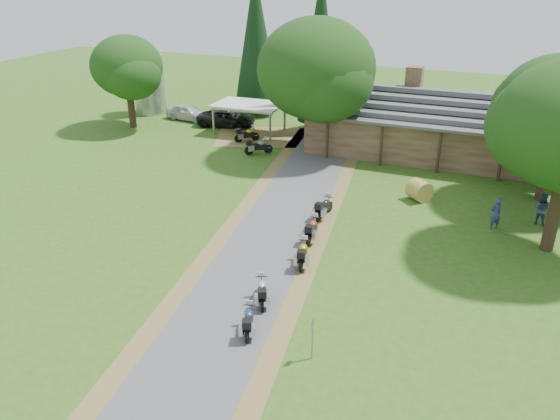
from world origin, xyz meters
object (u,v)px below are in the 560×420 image
at_px(silo, 149,82).
at_px(motorcycle_carport_a, 247,134).
at_px(car_dark_suv, 226,114).
at_px(motorcycle_row_c, 303,252).
at_px(motorcycle_row_e, 324,206).
at_px(motorcycle_carport_b, 259,146).
at_px(carport, 249,118).
at_px(car_white_sedan, 188,110).
at_px(motorcycle_row_b, 262,290).
at_px(motorcycle_row_a, 249,320).
at_px(lodge, 449,122).
at_px(hay_bale, 419,190).
at_px(motorcycle_row_d, 312,228).

distance_m(silo, motorcycle_carport_a, 13.77).
relative_size(car_dark_suv, motorcycle_row_c, 3.02).
bearing_deg(motorcycle_row_e, motorcycle_carport_b, 49.37).
relative_size(carport, car_dark_suv, 1.03).
height_order(motorcycle_row_e, motorcycle_carport_b, motorcycle_carport_b).
xyz_separation_m(car_white_sedan, motorcycle_row_b, (18.44, -24.59, -0.32)).
relative_size(car_white_sedan, motorcycle_carport_a, 2.93).
bearing_deg(motorcycle_row_b, motorcycle_row_a, 164.28).
relative_size(car_dark_suv, motorcycle_row_b, 3.22).
height_order(lodge, motorcycle_row_b, lodge).
relative_size(motorcycle_row_c, motorcycle_row_e, 1.00).
bearing_deg(hay_bale, motorcycle_row_e, -135.77).
bearing_deg(car_dark_suv, motorcycle_row_b, -161.08).
height_order(lodge, silo, silo).
distance_m(silo, motorcycle_row_e, 28.24).
height_order(carport, motorcycle_row_a, carport).
height_order(motorcycle_row_b, motorcycle_row_d, motorcycle_row_d).
distance_m(motorcycle_row_e, hay_bale, 6.47).
height_order(car_dark_suv, motorcycle_row_d, car_dark_suv).
xyz_separation_m(motorcycle_row_b, hay_bale, (4.40, 13.78, 0.05)).
xyz_separation_m(lodge, motorcycle_row_d, (-4.73, -17.19, -1.82)).
xyz_separation_m(silo, motorcycle_row_d, (23.23, -19.22, -2.33)).
bearing_deg(motorcycle_row_a, motorcycle_row_d, -18.27).
bearing_deg(motorcycle_row_b, motorcycle_row_e, -23.96).
xyz_separation_m(motorcycle_row_b, motorcycle_row_d, (0.05, 6.35, 0.04)).
bearing_deg(motorcycle_row_e, motorcycle_carport_a, 48.96).
relative_size(motorcycle_row_d, hay_bale, 1.45).
height_order(silo, motorcycle_row_e, silo).
distance_m(lodge, motorcycle_row_c, 20.36).
distance_m(motorcycle_carport_a, motorcycle_carport_b, 3.37).
relative_size(silo, motorcycle_row_c, 3.22).
bearing_deg(motorcycle_row_e, motorcycle_row_a, -170.31).
bearing_deg(lodge, motorcycle_row_a, -99.78).
distance_m(silo, motorcycle_row_c, 32.31).
distance_m(lodge, motorcycle_carport_b, 14.33).
bearing_deg(motorcycle_carport_a, motorcycle_row_b, -108.78).
bearing_deg(carport, motorcycle_row_e, -51.71).
bearing_deg(motorcycle_row_e, lodge, -12.65).
bearing_deg(car_dark_suv, lodge, -103.31).
relative_size(motorcycle_row_c, motorcycle_row_d, 0.99).
bearing_deg(motorcycle_row_c, hay_bale, -34.84).
bearing_deg(motorcycle_carport_a, silo, 112.74).
bearing_deg(motorcycle_row_a, lodge, -30.14).
distance_m(lodge, car_white_sedan, 23.29).
bearing_deg(lodge, silo, 175.86).
bearing_deg(hay_bale, lodge, 87.78).
height_order(car_dark_suv, hay_bale, car_dark_suv).
height_order(silo, motorcycle_carport_b, silo).
xyz_separation_m(carport, hay_bale, (15.85, -9.28, -0.61)).
distance_m(car_white_sedan, motorcycle_row_a, 32.63).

